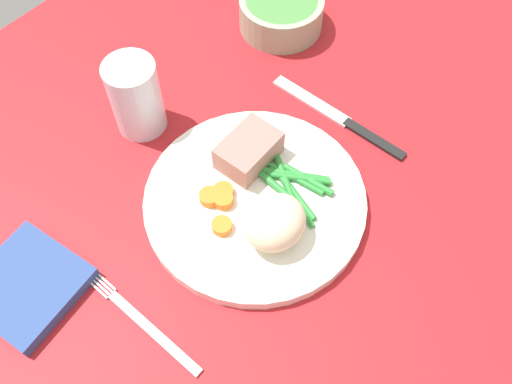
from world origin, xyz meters
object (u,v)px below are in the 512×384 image
napkin (27,285)px  dinner_plate (256,200)px  knife (341,119)px  water_glass (139,99)px  meat_portion (249,151)px  salad_bowl (281,11)px  fork (142,322)px

napkin → dinner_plate: bearing=-26.5°
knife → napkin: bearing=163.0°
knife → water_glass: bearing=130.2°
meat_portion → salad_bowl: meat_portion is taller
fork → napkin: napkin is taller
meat_portion → knife: size_ratio=0.36×
dinner_plate → knife: bearing=-1.0°
meat_portion → napkin: bearing=164.1°
fork → dinner_plate: bearing=4.1°
dinner_plate → salad_bowl: size_ratio=2.16×
dinner_plate → meat_portion: 5.99cm
salad_bowl → napkin: 50.17cm
dinner_plate → water_glass: (0.21, 19.23, 3.62)cm
dinner_plate → fork: (-18.86, -0.26, -0.60)cm
fork → napkin: size_ratio=1.51×
water_glass → salad_bowl: bearing=-5.1°
water_glass → fork: bearing=-134.4°
fork → napkin: bearing=116.5°
salad_bowl → water_glass: bearing=174.9°
dinner_plate → meat_portion: size_ratio=3.52×
fork → napkin: 13.36cm
meat_portion → fork: meat_portion is taller
meat_portion → fork: bearing=-169.0°
dinner_plate → fork: dinner_plate is taller
water_glass → dinner_plate: bearing=-90.6°
dinner_plate → meat_portion: meat_portion is taller
fork → knife: 35.78cm
meat_portion → knife: 14.44cm
knife → napkin: napkin is taller
knife → water_glass: water_glass is taller
meat_portion → napkin: 28.87cm
dinner_plate → napkin: same height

